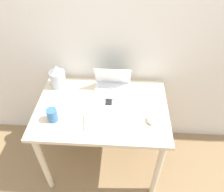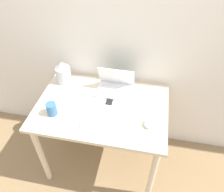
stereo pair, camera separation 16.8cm
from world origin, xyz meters
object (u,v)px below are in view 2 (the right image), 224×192
mouse (148,123)px  mug (52,109)px  laptop (116,86)px  keyboard (109,120)px  vase (63,72)px  mp3_player (109,102)px

mouse → mug: (-0.73, -0.03, 0.03)m
laptop → keyboard: bearing=-87.8°
keyboard → mouse: 0.29m
laptop → vase: bearing=176.2°
mp3_player → mug: (-0.40, -0.21, 0.05)m
keyboard → mp3_player: (-0.03, 0.19, -0.01)m
mouse → vase: (-0.78, 0.37, 0.08)m
vase → mug: 0.41m
laptop → mouse: (0.31, -0.34, -0.03)m
mouse → mp3_player: 0.38m
mouse → mp3_player: size_ratio=1.51×
vase → mug: vase is taller
mp3_player → vase: bearing=157.3°
mouse → keyboard: bearing=-177.2°
keyboard → mouse: mouse is taller
laptop → mouse: size_ratio=3.16×
mp3_player → keyboard: bearing=-79.9°
keyboard → vase: bearing=141.8°
keyboard → mp3_player: size_ratio=6.70×
mug → laptop: bearing=41.0°
keyboard → vase: vase is taller
keyboard → vase: (-0.49, 0.38, 0.09)m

